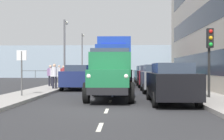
# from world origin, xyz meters

# --- Properties ---
(ground_plane) EXTENTS (80.00, 80.00, 0.00)m
(ground_plane) POSITION_xyz_m (0.00, -9.33, 0.00)
(ground_plane) COLOR #2D2D30
(sidewalk_left) EXTENTS (2.08, 41.34, 0.15)m
(sidewalk_left) POSITION_xyz_m (-4.61, -9.33, 0.07)
(sidewalk_left) COLOR #9E9993
(sidewalk_left) RESTS_ON ground_plane
(sidewalk_right) EXTENTS (2.08, 41.34, 0.15)m
(sidewalk_right) POSITION_xyz_m (4.61, -9.33, 0.07)
(sidewalk_right) COLOR #9E9993
(sidewalk_right) RESTS_ON ground_plane
(road_centreline_markings) EXTENTS (0.12, 36.65, 0.01)m
(road_centreline_markings) POSITION_xyz_m (0.00, -8.49, 0.00)
(road_centreline_markings) COLOR silver
(road_centreline_markings) RESTS_ON ground_plane
(sea_horizon) EXTENTS (80.00, 0.80, 5.00)m
(sea_horizon) POSITION_xyz_m (0.00, -33.00, 2.50)
(sea_horizon) COLOR #8C9EAD
(sea_horizon) RESTS_ON ground_plane
(seawall_railing) EXTENTS (28.08, 0.08, 1.20)m
(seawall_railing) POSITION_xyz_m (-0.00, -29.40, 0.92)
(seawall_railing) COLOR #4C5156
(seawall_railing) RESTS_ON ground_plane
(truck_vintage_green) EXTENTS (2.17, 5.64, 2.43)m
(truck_vintage_green) POSITION_xyz_m (0.03, -2.68, 1.18)
(truck_vintage_green) COLOR black
(truck_vintage_green) RESTS_ON ground_plane
(lorry_cargo_blue) EXTENTS (2.58, 8.20, 3.87)m
(lorry_cargo_blue) POSITION_xyz_m (0.12, -12.19, 2.08)
(lorry_cargo_blue) COLOR #193899
(lorry_cargo_blue) RESTS_ON ground_plane
(car_black_kerbside_near) EXTENTS (1.84, 4.42, 1.72)m
(car_black_kerbside_near) POSITION_xyz_m (-2.63, -1.45, 0.90)
(car_black_kerbside_near) COLOR black
(car_black_kerbside_near) RESTS_ON ground_plane
(car_grey_kerbside_1) EXTENTS (1.84, 3.97, 1.72)m
(car_grey_kerbside_1) POSITION_xyz_m (-2.63, -7.07, 0.89)
(car_grey_kerbside_1) COLOR slate
(car_grey_kerbside_1) RESTS_ON ground_plane
(car_maroon_kerbside_2) EXTENTS (1.89, 4.29, 1.72)m
(car_maroon_kerbside_2) POSITION_xyz_m (-2.63, -12.13, 0.90)
(car_maroon_kerbside_2) COLOR maroon
(car_maroon_kerbside_2) RESTS_ON ground_plane
(car_teal_kerbside_3) EXTENTS (1.82, 4.40, 1.72)m
(car_teal_kerbside_3) POSITION_xyz_m (-2.63, -18.22, 0.90)
(car_teal_kerbside_3) COLOR #1E6670
(car_teal_kerbside_3) RESTS_ON ground_plane
(car_navy_oppositeside_0) EXTENTS (1.89, 4.17, 1.72)m
(car_navy_oppositeside_0) POSITION_xyz_m (2.63, -9.10, 0.90)
(car_navy_oppositeside_0) COLOR navy
(car_navy_oppositeside_0) RESTS_ON ground_plane
(car_white_oppositeside_1) EXTENTS (1.92, 4.20, 1.72)m
(car_white_oppositeside_1) POSITION_xyz_m (2.63, -15.42, 0.90)
(car_white_oppositeside_1) COLOR white
(car_white_oppositeside_1) RESTS_ON ground_plane
(pedestrian_strolling) EXTENTS (0.53, 0.34, 1.65)m
(pedestrian_strolling) POSITION_xyz_m (4.01, -7.98, 1.12)
(pedestrian_strolling) COLOR black
(pedestrian_strolling) RESTS_ON sidewalk_right
(pedestrian_by_lamp) EXTENTS (0.53, 0.34, 1.59)m
(pedestrian_by_lamp) POSITION_xyz_m (4.94, -10.56, 1.08)
(pedestrian_by_lamp) COLOR black
(pedestrian_by_lamp) RESTS_ON sidewalk_right
(pedestrian_couple_a) EXTENTS (0.53, 0.34, 1.57)m
(pedestrian_couple_a) POSITION_xyz_m (4.44, -12.89, 1.07)
(pedestrian_couple_a) COLOR black
(pedestrian_couple_a) RESTS_ON sidewalk_right
(pedestrian_in_dark_coat) EXTENTS (0.53, 0.34, 1.62)m
(pedestrian_in_dark_coat) POSITION_xyz_m (5.25, -14.87, 1.10)
(pedestrian_in_dark_coat) COLOR #4C473D
(pedestrian_in_dark_coat) RESTS_ON sidewalk_right
(pedestrian_near_railing) EXTENTS (0.53, 0.34, 1.65)m
(pedestrian_near_railing) POSITION_xyz_m (5.10, -17.11, 1.12)
(pedestrian_near_railing) COLOR #4C473D
(pedestrian_near_railing) RESTS_ON sidewalk_right
(traffic_light_near) EXTENTS (0.28, 0.41, 3.20)m
(traffic_light_near) POSITION_xyz_m (-4.60, -2.59, 2.47)
(traffic_light_near) COLOR black
(traffic_light_near) RESTS_ON sidewalk_left
(lamp_post_promenade) EXTENTS (0.32, 1.14, 5.53)m
(lamp_post_promenade) POSITION_xyz_m (4.47, -13.63, 3.51)
(lamp_post_promenade) COLOR #59595B
(lamp_post_promenade) RESTS_ON sidewalk_right
(lamp_post_far) EXTENTS (0.32, 1.14, 5.78)m
(lamp_post_far) POSITION_xyz_m (4.72, -25.66, 3.64)
(lamp_post_far) COLOR #59595B
(lamp_post_far) RESTS_ON sidewalk_right
(street_sign) EXTENTS (0.50, 0.07, 2.25)m
(street_sign) POSITION_xyz_m (4.46, -3.13, 1.68)
(street_sign) COLOR #4C4C4C
(street_sign) RESTS_ON sidewalk_right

